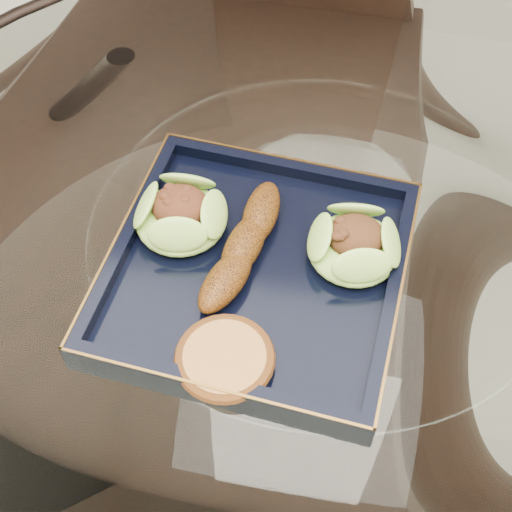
# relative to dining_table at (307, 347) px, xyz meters

# --- Properties ---
(ground) EXTENTS (4.00, 4.00, 0.00)m
(ground) POSITION_rel_dining_table_xyz_m (0.00, 0.00, -0.60)
(ground) COLOR beige
(ground) RESTS_ON ground
(dining_table) EXTENTS (1.13, 1.13, 0.77)m
(dining_table) POSITION_rel_dining_table_xyz_m (0.00, 0.00, 0.00)
(dining_table) COLOR white
(dining_table) RESTS_ON ground
(dining_chair) EXTENTS (0.45, 0.45, 1.00)m
(dining_chair) POSITION_rel_dining_table_xyz_m (-0.14, 0.39, -0.04)
(dining_chair) COLOR black
(dining_chair) RESTS_ON ground
(navy_plate) EXTENTS (0.30, 0.30, 0.02)m
(navy_plate) POSITION_rel_dining_table_xyz_m (-0.05, -0.03, 0.17)
(navy_plate) COLOR black
(navy_plate) RESTS_ON dining_table
(lettuce_wrap_left) EXTENTS (0.11, 0.11, 0.03)m
(lettuce_wrap_left) POSITION_rel_dining_table_xyz_m (-0.13, 0.01, 0.20)
(lettuce_wrap_left) COLOR #679D2D
(lettuce_wrap_left) RESTS_ON navy_plate
(lettuce_wrap_right) EXTENTS (0.11, 0.11, 0.03)m
(lettuce_wrap_right) POSITION_rel_dining_table_xyz_m (0.03, 0.00, 0.20)
(lettuce_wrap_right) COLOR #71A630
(lettuce_wrap_right) RESTS_ON navy_plate
(roasted_plantain) EXTENTS (0.07, 0.16, 0.03)m
(roasted_plantain) POSITION_rel_dining_table_xyz_m (-0.07, -0.02, 0.20)
(roasted_plantain) COLOR #66350A
(roasted_plantain) RESTS_ON navy_plate
(crumb_patty) EXTENTS (0.08, 0.08, 0.01)m
(crumb_patty) POSITION_rel_dining_table_xyz_m (-0.06, -0.13, 0.19)
(crumb_patty) COLOR #B3763B
(crumb_patty) RESTS_ON navy_plate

